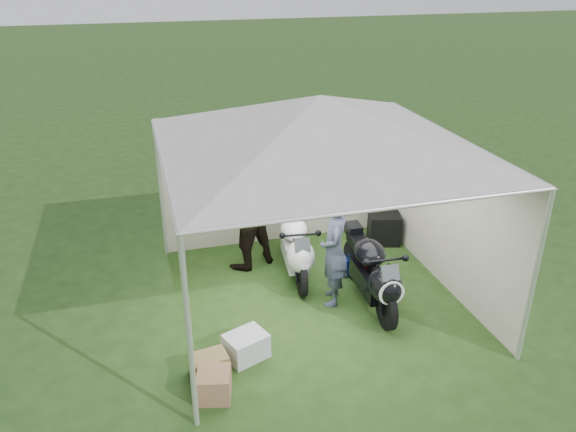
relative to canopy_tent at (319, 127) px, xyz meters
name	(u,v)px	position (x,y,z in m)	size (l,w,h in m)	color
ground	(316,298)	(0.00, -0.03, -2.58)	(80.00, 80.00, 0.00)	#213C15
canopy_tent	(319,127)	(0.00, 0.00, 0.00)	(5.66, 5.66, 3.00)	silver
motorcycle_white	(295,246)	(-0.10, 0.68, -2.06)	(0.55, 1.88, 0.93)	black
motorcycle_black	(373,272)	(0.72, -0.40, -2.04)	(0.50, 1.95, 0.96)	black
paddock_stand	(351,265)	(0.76, 0.49, -2.44)	(0.37, 0.23, 0.28)	#142FD2
person_dark_jacket	(244,209)	(-0.79, 1.21, -1.58)	(0.96, 0.75, 1.98)	black
person_blue_jacket	(334,250)	(0.21, -0.17, -1.74)	(0.61, 0.40, 1.66)	#4E5573
equipment_box	(384,229)	(1.70, 1.33, -2.31)	(0.53, 0.42, 0.53)	black
crate_0	(246,346)	(-1.26, -1.08, -2.41)	(0.49, 0.38, 0.33)	silver
crate_1	(214,385)	(-1.75, -1.67, -2.41)	(0.37, 0.37, 0.33)	#8B6648
crate_2	(238,346)	(-1.35, -0.98, -2.46)	(0.32, 0.26, 0.23)	#B5B9BE
crate_3	(209,365)	(-1.75, -1.29, -2.43)	(0.43, 0.30, 0.28)	olive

